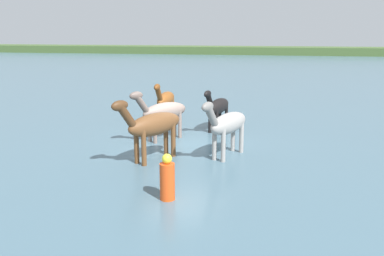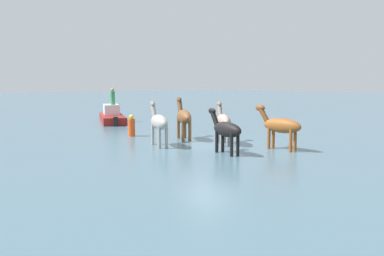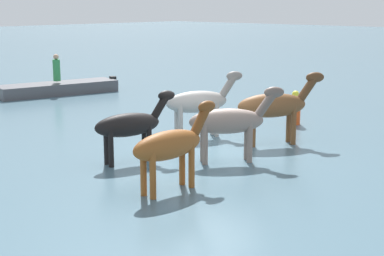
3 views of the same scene
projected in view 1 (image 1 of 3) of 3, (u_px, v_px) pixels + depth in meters
ground_plane at (184, 142)px, 14.47m from camera, size 170.71×170.71×0.00m
distant_shoreline at (248, 54)px, 65.89m from camera, size 153.64×6.00×2.40m
horse_chestnut_trailing at (163, 112)px, 14.55m from camera, size 1.82×2.17×1.91m
horse_dark_mare at (165, 100)px, 17.24m from camera, size 0.64×2.38×1.85m
horse_pinto_flank at (153, 125)px, 12.23m from camera, size 1.75×2.44×2.05m
horse_rear_stallion at (218, 107)px, 15.94m from camera, size 0.97×2.28×1.77m
horse_lead at (227, 124)px, 12.60m from camera, size 1.41×2.43×1.95m
buoy_channel_marker at (167, 179)px, 9.52m from camera, size 0.36×0.36×1.14m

